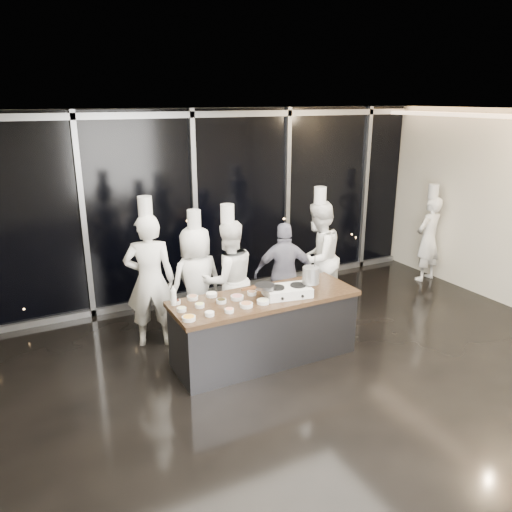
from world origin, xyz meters
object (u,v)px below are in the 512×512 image
(frying_pan, at_px, (264,286))
(chef_side, at_px, (428,238))
(demo_counter, at_px, (265,328))
(guest, at_px, (285,274))
(chef_center, at_px, (228,279))
(chef_right, at_px, (318,258))
(stock_pot, at_px, (311,275))
(stove, at_px, (287,291))
(chef_left, at_px, (196,282))
(chef_far_left, at_px, (150,280))

(frying_pan, bearing_deg, chef_side, 27.60)
(demo_counter, xyz_separation_m, guest, (0.81, 0.87, 0.34))
(demo_counter, relative_size, chef_center, 1.25)
(chef_right, distance_m, chef_side, 2.73)
(chef_center, bearing_deg, chef_side, -174.43)
(stock_pot, relative_size, guest, 0.14)
(chef_side, bearing_deg, stove, 9.03)
(chef_left, height_order, chef_right, chef_right)
(stock_pot, relative_size, chef_left, 0.12)
(chef_far_left, distance_m, chef_center, 1.10)
(chef_center, relative_size, chef_right, 0.96)
(chef_left, bearing_deg, chef_right, 169.87)
(stove, relative_size, chef_center, 0.33)
(chef_side, bearing_deg, chef_far_left, -8.76)
(chef_right, bearing_deg, guest, -14.18)
(stove, relative_size, chef_side, 0.35)
(chef_far_left, bearing_deg, frying_pan, 153.39)
(demo_counter, distance_m, chef_side, 4.41)
(chef_left, relative_size, chef_right, 0.92)
(chef_right, bearing_deg, stove, 17.65)
(demo_counter, distance_m, stock_pot, 0.93)
(guest, height_order, chef_side, chef_side)
(demo_counter, bearing_deg, stock_pot, -16.81)
(chef_far_left, xyz_separation_m, chef_right, (2.69, -0.11, -0.04))
(stove, xyz_separation_m, chef_far_left, (-1.47, 1.23, -0.00))
(chef_far_left, height_order, chef_right, chef_far_left)
(stove, distance_m, chef_right, 1.65)
(frying_pan, xyz_separation_m, stock_pot, (0.63, -0.12, 0.09))
(frying_pan, height_order, guest, guest)
(demo_counter, xyz_separation_m, stock_pot, (0.58, -0.18, 0.70))
(chef_side, bearing_deg, chef_right, -4.44)
(chef_far_left, bearing_deg, demo_counter, 155.70)
(frying_pan, bearing_deg, chef_left, 125.26)
(demo_counter, bearing_deg, frying_pan, -127.73)
(stock_pot, relative_size, chef_center, 0.11)
(frying_pan, xyz_separation_m, chef_right, (1.53, 1.05, -0.14))
(chef_right, xyz_separation_m, chef_side, (2.71, 0.30, -0.09))
(frying_pan, relative_size, guest, 0.30)
(stock_pot, relative_size, chef_far_left, 0.10)
(demo_counter, xyz_separation_m, chef_side, (4.20, 1.29, 0.38))
(demo_counter, relative_size, stove, 3.82)
(guest, relative_size, chef_right, 0.78)
(demo_counter, bearing_deg, stove, -23.40)
(demo_counter, distance_m, frying_pan, 0.61)
(frying_pan, relative_size, chef_left, 0.25)
(stove, bearing_deg, chef_center, 122.62)
(frying_pan, bearing_deg, stock_pot, -1.23)
(stove, distance_m, guest, 1.14)
(stock_pot, bearing_deg, chef_far_left, 144.17)
(demo_counter, distance_m, chef_center, 0.96)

